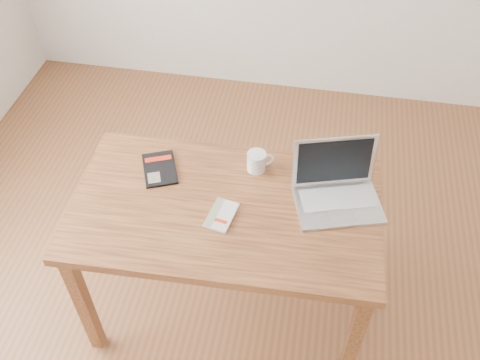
% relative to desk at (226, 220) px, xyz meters
% --- Properties ---
extents(room, '(4.04, 4.04, 2.70)m').
position_rel_desk_xyz_m(room, '(0.11, -0.14, 0.69)').
color(room, brown).
rests_on(room, ground).
extents(desk, '(1.28, 0.76, 0.75)m').
position_rel_desk_xyz_m(desk, '(0.00, 0.00, 0.00)').
color(desk, brown).
rests_on(desk, ground).
extents(white_guidebook, '(0.12, 0.17, 0.01)m').
position_rel_desk_xyz_m(white_guidebook, '(-0.00, -0.06, 0.10)').
color(white_guidebook, silver).
rests_on(white_guidebook, desk).
extents(black_guidebook, '(0.20, 0.24, 0.01)m').
position_rel_desk_xyz_m(black_guidebook, '(-0.32, 0.15, 0.09)').
color(black_guidebook, black).
rests_on(black_guidebook, desk).
extents(laptop, '(0.40, 0.36, 0.24)m').
position_rel_desk_xyz_m(laptop, '(0.44, 0.13, 0.14)').
color(laptop, silver).
rests_on(laptop, desk).
extents(coffee_mug, '(0.11, 0.08, 0.09)m').
position_rel_desk_xyz_m(coffee_mug, '(0.09, 0.23, 0.14)').
color(coffee_mug, white).
rests_on(coffee_mug, desk).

